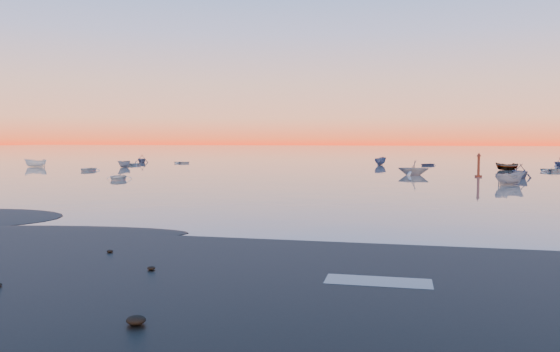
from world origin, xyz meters
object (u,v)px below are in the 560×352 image
(boat_near_right, at_px, (520,178))
(channel_marker, at_px, (479,167))
(boat_near_left, at_px, (118,180))
(boat_near_center, at_px, (510,185))

(boat_near_right, bearing_deg, channel_marker, -30.56)
(boat_near_left, bearing_deg, channel_marker, -3.60)
(boat_near_right, distance_m, channel_marker, 5.18)
(boat_near_center, bearing_deg, boat_near_right, -55.02)
(boat_near_center, bearing_deg, boat_near_left, 54.57)
(boat_near_left, xyz_separation_m, channel_marker, (43.65, 15.08, 1.31))
(boat_near_left, distance_m, boat_near_center, 45.29)
(boat_near_left, relative_size, boat_near_right, 1.07)
(boat_near_center, relative_size, boat_near_right, 1.03)
(boat_near_left, height_order, boat_near_center, boat_near_center)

